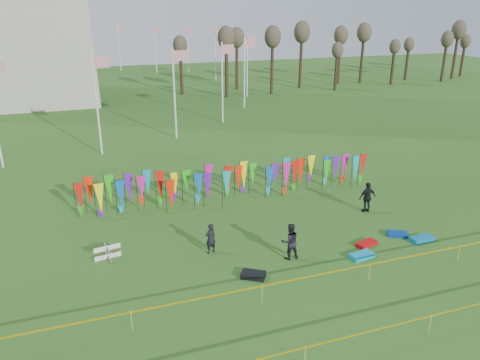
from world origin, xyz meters
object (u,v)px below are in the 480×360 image
object	(u,v)px
kite_bag_black	(253,275)
person_mid	(290,241)
box_kite	(108,252)
person_right	(367,197)
kite_bag_teal	(422,239)
kite_bag_blue	(397,234)
kite_bag_turquoise	(362,256)
person_left	(211,238)
kite_bag_red	(366,244)

from	to	relation	value
kite_bag_black	person_mid	bearing A→B (deg)	24.69
box_kite	kite_bag_black	distance (m)	7.11
person_right	box_kite	bearing A→B (deg)	2.68
kite_bag_teal	person_mid	bearing A→B (deg)	174.57
kite_bag_blue	kite_bag_turquoise	bearing A→B (deg)	-155.97
person_right	kite_bag_turquoise	size ratio (longest dim) A/B	1.53
person_left	kite_bag_turquoise	size ratio (longest dim) A/B	1.31
person_mid	kite_bag_black	size ratio (longest dim) A/B	1.69
kite_bag_red	kite_bag_teal	world-z (taller)	kite_bag_teal
box_kite	kite_bag_teal	xyz separation A→B (m)	(15.43, -3.47, -0.24)
person_mid	kite_bag_turquoise	size ratio (longest dim) A/B	1.52
kite_bag_black	kite_bag_turquoise	bearing A→B (deg)	-1.11
kite_bag_red	kite_bag_black	world-z (taller)	kite_bag_black
person_mid	kite_bag_blue	distance (m)	6.40
kite_bag_teal	person_right	bearing A→B (deg)	98.88
person_mid	kite_bag_blue	bearing A→B (deg)	-175.44
person_right	kite_bag_teal	size ratio (longest dim) A/B	1.50
person_mid	person_left	bearing A→B (deg)	-24.49
kite_bag_turquoise	kite_bag_teal	xyz separation A→B (m)	(3.89, 0.46, -0.00)
person_left	kite_bag_red	size ratio (longest dim) A/B	1.38
person_left	kite_bag_teal	distance (m)	10.91
person_right	kite_bag_teal	world-z (taller)	person_right
kite_bag_turquoise	person_left	bearing A→B (deg)	156.74
kite_bag_turquoise	kite_bag_teal	size ratio (longest dim) A/B	0.98
person_left	kite_bag_blue	distance (m)	9.91
kite_bag_blue	kite_bag_red	world-z (taller)	kite_bag_blue
person_left	person_right	bearing A→B (deg)	173.12
box_kite	kite_bag_red	size ratio (longest dim) A/B	0.63
person_right	kite_bag_turquoise	world-z (taller)	person_right
box_kite	kite_bag_red	bearing A→B (deg)	-13.33
kite_bag_blue	person_left	bearing A→B (deg)	171.07
box_kite	kite_bag_red	xyz separation A→B (m)	(12.45, -2.95, -0.25)
person_right	kite_bag_teal	xyz separation A→B (m)	(0.64, -4.10, -0.79)
kite_bag_turquoise	kite_bag_black	xyz separation A→B (m)	(-5.55, 0.11, 0.00)
person_mid	kite_bag_red	xyz separation A→B (m)	(4.21, -0.16, -0.80)
person_right	kite_bag_red	distance (m)	4.35
kite_bag_teal	kite_bag_blue	bearing A→B (deg)	133.44
kite_bag_red	kite_bag_black	bearing A→B (deg)	-172.33
box_kite	person_left	size ratio (longest dim) A/B	0.46
box_kite	kite_bag_black	bearing A→B (deg)	-32.51
kite_bag_black	kite_bag_teal	distance (m)	9.45
box_kite	person_mid	world-z (taller)	person_mid
kite_bag_turquoise	kite_bag_blue	xyz separation A→B (m)	(3.04, 1.36, -0.01)
person_left	person_right	xyz separation A→B (m)	(9.97, 1.67, 0.13)
box_kite	kite_bag_turquoise	world-z (taller)	box_kite
kite_bag_blue	kite_bag_black	world-z (taller)	kite_bag_black
person_right	kite_bag_black	xyz separation A→B (m)	(-8.80, -4.45, -0.79)
person_mid	kite_bag_red	size ratio (longest dim) A/B	1.60
kite_bag_black	person_left	bearing A→B (deg)	112.89
person_left	kite_bag_blue	bearing A→B (deg)	154.71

